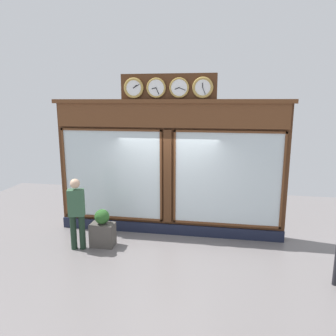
% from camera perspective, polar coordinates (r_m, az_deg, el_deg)
% --- Properties ---
extents(ground_plane, '(14.00, 14.00, 0.00)m').
position_cam_1_polar(ground_plane, '(6.19, -4.74, -21.65)').
color(ground_plane, slate).
extents(shop_facade, '(5.91, 0.42, 4.04)m').
position_cam_1_polar(shop_facade, '(8.20, 0.15, 0.23)').
color(shop_facade, '#4C2B16').
rests_on(shop_facade, ground_plane).
extents(pedestrian, '(0.41, 0.31, 1.69)m').
position_cam_1_polar(pedestrian, '(7.75, -15.84, -7.32)').
color(pedestrian, '#1C2F21').
rests_on(pedestrian, ground_plane).
extents(planter_box, '(0.56, 0.36, 0.56)m').
position_cam_1_polar(planter_box, '(8.01, -11.44, -11.47)').
color(planter_box, '#4C4742').
rests_on(planter_box, ground_plane).
extents(planter_shrub, '(0.35, 0.35, 0.35)m').
position_cam_1_polar(planter_shrub, '(7.84, -11.58, -8.41)').
color(planter_shrub, '#285623').
rests_on(planter_shrub, planter_box).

